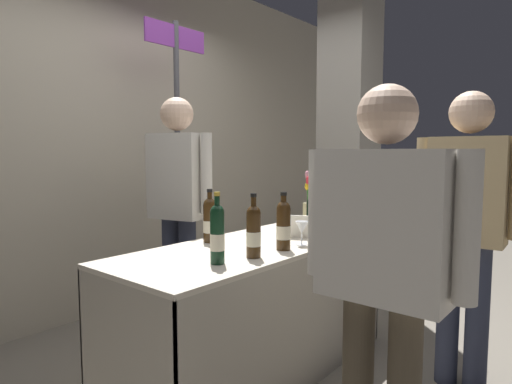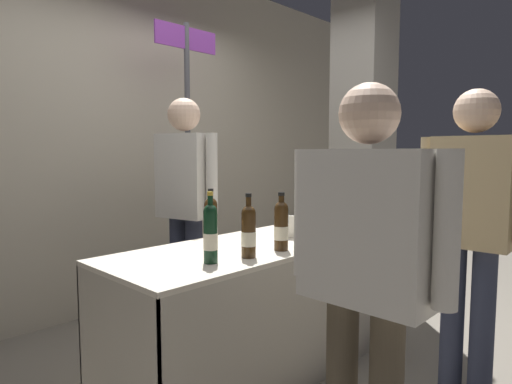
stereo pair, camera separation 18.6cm
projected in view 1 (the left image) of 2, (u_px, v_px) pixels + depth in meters
The scene contains 18 objects.
ground_plane at pixel (256, 371), 2.60m from camera, with size 12.00×12.00×0.00m, color gray.
back_partition at pixel (101, 131), 3.50m from camera, with size 7.68×0.12×2.93m, color #B2A893.
concrete_pillar at pixel (349, 121), 3.96m from camera, with size 0.43×0.43×3.16m, color gray.
tasting_table at pixel (256, 284), 2.56m from camera, with size 1.80×0.71×0.77m.
featured_wine_bottle at pixel (210, 219), 2.56m from camera, with size 0.08×0.08×0.31m.
display_bottle_0 at pixel (331, 207), 3.11m from camera, with size 0.07×0.07×0.32m.
display_bottle_1 at pixel (217, 233), 2.06m from camera, with size 0.07×0.07×0.34m.
display_bottle_2 at pixel (348, 213), 2.87m from camera, with size 0.07×0.07×0.31m.
display_bottle_3 at pixel (254, 231), 2.19m from camera, with size 0.07×0.07×0.32m.
display_bottle_4 at pixel (312, 214), 2.82m from camera, with size 0.08×0.08×0.30m.
display_bottle_5 at pixel (283, 225), 2.36m from camera, with size 0.08×0.08×0.31m.
wine_glass_near_vendor at pixel (302, 228), 2.49m from camera, with size 0.08×0.08×0.14m.
flower_vase at pixel (309, 210), 2.99m from camera, with size 0.08×0.09×0.40m.
brochure_stand at pixel (299, 227), 2.69m from camera, with size 0.18×0.01×0.14m, color silver.
vendor_presenter at pixel (178, 195), 3.07m from camera, with size 0.29×0.54×1.68m.
taster_foreground_right at pixel (467, 215), 2.36m from camera, with size 0.23×0.55×1.62m.
taster_foreground_left at pixel (383, 257), 1.58m from camera, with size 0.21×0.63×1.54m.
booth_signpost at pixel (177, 136), 3.46m from camera, with size 0.58×0.04×2.31m.
Camera 1 is at (-1.92, -1.60, 1.30)m, focal length 30.71 mm.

